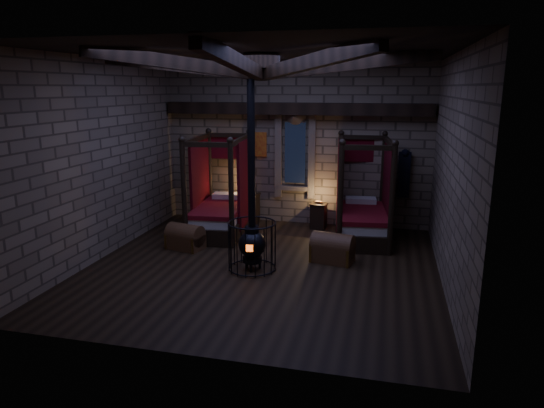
% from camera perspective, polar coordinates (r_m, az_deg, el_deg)
% --- Properties ---
extents(room, '(7.02, 7.02, 4.29)m').
position_cam_1_polar(room, '(9.45, -1.12, 14.54)').
color(room, black).
rests_on(room, ground).
extents(bed_left, '(1.43, 2.41, 2.41)m').
position_cam_1_polar(bed_left, '(12.27, -6.01, -0.60)').
color(bed_left, black).
rests_on(bed_left, ground).
extents(bed_right, '(1.45, 2.42, 2.41)m').
position_cam_1_polar(bed_right, '(11.91, 10.53, -1.20)').
color(bed_right, black).
rests_on(bed_right, ground).
extents(trunk_left, '(0.90, 0.69, 0.59)m').
position_cam_1_polar(trunk_left, '(11.20, -10.17, -3.91)').
color(trunk_left, '#56351B').
rests_on(trunk_left, ground).
extents(trunk_right, '(0.95, 0.70, 0.63)m').
position_cam_1_polar(trunk_right, '(10.30, 7.12, -5.24)').
color(trunk_right, '#56351B').
rests_on(trunk_right, ground).
extents(nightstand_left, '(0.60, 0.58, 1.00)m').
position_cam_1_polar(nightstand_left, '(13.06, -2.77, -0.47)').
color(nightstand_left, black).
rests_on(nightstand_left, ground).
extents(nightstand_right, '(0.46, 0.44, 0.73)m').
position_cam_1_polar(nightstand_right, '(12.63, 5.50, -1.37)').
color(nightstand_right, black).
rests_on(nightstand_right, ground).
extents(stove, '(0.97, 0.97, 4.05)m').
position_cam_1_polar(stove, '(9.69, -2.35, -4.34)').
color(stove, black).
rests_on(stove, ground).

